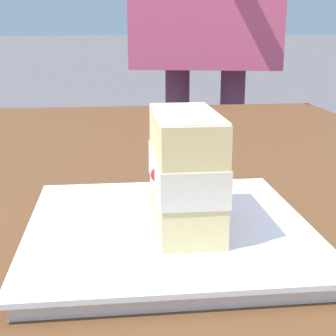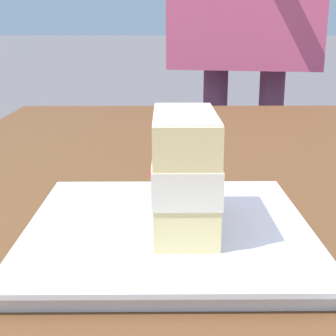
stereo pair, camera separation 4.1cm
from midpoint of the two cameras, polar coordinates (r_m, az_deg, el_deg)
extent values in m
cylinder|color=brown|center=(1.28, -12.05, -10.79)|extent=(0.07, 0.07, 0.69)
cylinder|color=brown|center=(1.32, 17.60, -10.41)|extent=(0.07, 0.07, 0.69)
cube|color=brown|center=(0.45, 9.27, -10.52)|extent=(1.57, 0.77, 0.04)
cube|color=white|center=(0.43, 2.76, -7.48)|extent=(0.23, 0.23, 0.01)
cube|color=white|center=(0.43, 2.77, -6.50)|extent=(0.24, 0.24, 0.00)
cube|color=#EAD18C|center=(0.42, 4.72, -4.61)|extent=(0.11, 0.05, 0.03)
cube|color=white|center=(0.41, 4.82, -0.50)|extent=(0.11, 0.05, 0.03)
sphere|color=#B21923|center=(0.40, 1.68, -0.79)|extent=(0.01, 0.01, 0.01)
sphere|color=#B21923|center=(0.43, 7.67, 0.88)|extent=(0.01, 0.01, 0.01)
sphere|color=#B21923|center=(0.40, 8.03, -0.99)|extent=(0.01, 0.01, 0.01)
cube|color=#EAD18C|center=(0.40, 4.92, 3.78)|extent=(0.11, 0.05, 0.03)
cube|color=white|center=(0.40, 4.98, 6.23)|extent=(0.11, 0.05, 0.00)
cylinder|color=#5D3049|center=(1.59, 5.92, -3.14)|extent=(0.07, 0.07, 0.80)
cylinder|color=#5D3049|center=(1.58, 11.92, -3.48)|extent=(0.07, 0.07, 0.80)
camera|label=1|loc=(0.02, -87.14, 0.80)|focal=53.04mm
camera|label=2|loc=(0.02, 92.86, -0.80)|focal=53.04mm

